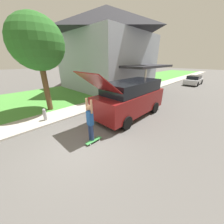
{
  "coord_description": "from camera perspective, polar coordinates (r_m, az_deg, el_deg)",
  "views": [
    {
      "loc": [
        4.24,
        -2.34,
        3.47
      ],
      "look_at": [
        -0.01,
        2.06,
        0.9
      ],
      "focal_mm": 20.0,
      "sensor_mm": 36.0,
      "label": 1
    }
  ],
  "objects": [
    {
      "name": "suv_parked",
      "position": [
        8.11,
        8.54,
        6.4
      ],
      "size": [
        2.17,
        5.88,
        3.0
      ],
      "color": "maroon",
      "rests_on": "ground_plane"
    },
    {
      "name": "car_down_street",
      "position": [
        22.74,
        33.27,
        12.05
      ],
      "size": [
        1.86,
        4.23,
        1.31
      ],
      "color": "#B7B7BC",
      "rests_on": "ground_plane"
    },
    {
      "name": "lawn_tree_near",
      "position": [
        9.78,
        -30.99,
        25.12
      ],
      "size": [
        3.22,
        3.22,
        5.92
      ],
      "color": "brown",
      "rests_on": "lawn"
    },
    {
      "name": "skateboard",
      "position": [
        5.87,
        -8.41,
        -12.75
      ],
      "size": [
        0.22,
        0.81,
        0.1
      ],
      "color": "#337F3D",
      "rests_on": "ground_plane"
    },
    {
      "name": "lawn",
      "position": [
        15.2,
        -11.55,
        9.32
      ],
      "size": [
        10.0,
        80.0,
        0.08
      ],
      "color": "#478E38",
      "rests_on": "ground_plane"
    },
    {
      "name": "ground_plane",
      "position": [
        5.96,
        -14.23,
        -13.63
      ],
      "size": [
        120.0,
        120.0,
        0.0
      ],
      "primitive_type": "plane",
      "color": "#54514F"
    },
    {
      "name": "fire_hydrant",
      "position": [
        8.44,
        -28.37,
        -1.05
      ],
      "size": [
        0.2,
        0.2,
        0.73
      ],
      "color": "#99999E",
      "rests_on": "sidewalk"
    },
    {
      "name": "skateboarder",
      "position": [
        5.46,
        -9.97,
        -3.93
      ],
      "size": [
        0.41,
        0.23,
        2.02
      ],
      "color": "navy",
      "rests_on": "ground_plane"
    },
    {
      "name": "sidewalk",
      "position": [
        11.95,
        0.77,
        6.17
      ],
      "size": [
        1.8,
        80.0,
        0.1
      ],
      "color": "#ADA89E",
      "rests_on": "ground_plane"
    },
    {
      "name": "house",
      "position": [
        16.98,
        -2.32,
        26.95
      ],
      "size": [
        12.02,
        9.35,
        8.91
      ],
      "color": "#99A3B2",
      "rests_on": "lawn"
    }
  ]
}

